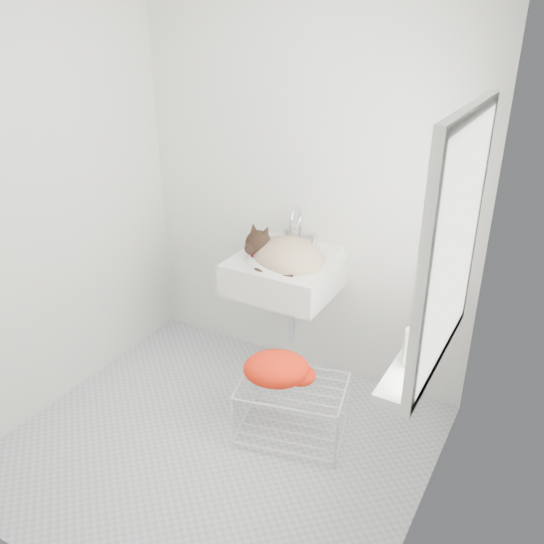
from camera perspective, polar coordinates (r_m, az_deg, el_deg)
The scene contains 15 objects.
floor at distance 3.35m, azimuth -5.45°, elevation -16.76°, with size 2.20×2.00×0.02m, color silver.
back_wall at distance 3.50m, azimuth 3.08°, elevation 8.76°, with size 2.20×0.02×2.50m, color silver.
right_wall at distance 2.28m, azimuth 16.67°, elevation -1.59°, with size 0.02×2.00×2.50m, color silver.
left_wall at distance 3.42m, azimuth -21.80°, elevation 6.60°, with size 0.02×2.00×2.50m, color silver.
window_glass at distance 2.42m, azimuth 17.78°, elevation 2.47°, with size 0.01×0.80×1.00m, color white.
window_frame at distance 2.42m, azimuth 17.43°, elevation 2.54°, with size 0.04×0.90×1.10m, color white.
windowsill at distance 2.67m, azimuth 14.75°, elevation -7.58°, with size 0.16×0.88×0.04m, color white.
sink at distance 3.42m, azimuth 1.25°, elevation 1.20°, with size 0.61×0.53×0.24m, color white.
faucet at distance 3.51m, azimuth 2.67°, elevation 4.33°, with size 0.22×0.16×0.22m, color silver, non-canonical shape.
cat at distance 3.38m, azimuth 1.29°, elevation 1.68°, with size 0.48×0.41×0.29m.
wire_rack at distance 3.32m, azimuth 1.99°, elevation -13.75°, with size 0.57×0.40×0.34m, color silver.
towel at distance 3.21m, azimuth 0.44°, elevation -10.27°, with size 0.37×0.26×0.15m, color #F83400.
bottle_a at distance 2.52m, azimuth 13.57°, elevation -8.90°, with size 0.08×0.08×0.20m, color white.
bottle_b at distance 2.62m, azimuth 14.35°, elevation -7.57°, with size 0.08×0.08×0.18m, color #10666E.
bottle_c at distance 2.74m, azimuth 15.19°, elevation -6.13°, with size 0.12×0.12×0.15m, color silver.
Camera 1 is at (1.49, -2.02, 2.23)m, focal length 37.94 mm.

